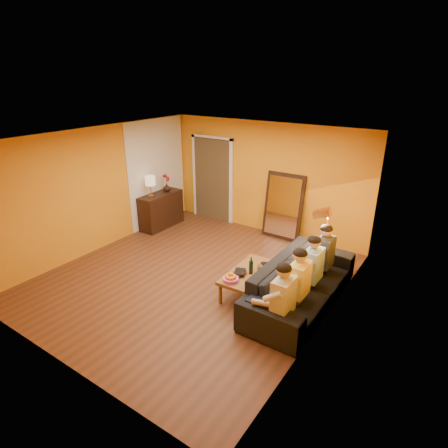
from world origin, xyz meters
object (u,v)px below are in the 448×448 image
Objects in this scene: person_mid_left at (299,285)px; sideboard at (161,210)px; vase at (167,187)px; laptop at (269,266)px; tumbler at (259,268)px; person_far_right at (324,257)px; table_lamp at (151,187)px; wine_bottle at (251,265)px; person_mid_right at (312,270)px; floor_lamp at (325,250)px; mirror_frame at (283,206)px; coffee_table at (249,282)px; dog at (290,298)px; sofa at (301,283)px; person_far_left at (283,302)px.

sideboard is at bearing 159.23° from person_mid_left.
laptop is at bearing -20.36° from vase.
person_far_right is at bearing 40.28° from tumbler.
wine_bottle is at bearing -18.85° from table_lamp.
person_mid_right is at bearing 90.00° from person_mid_left.
person_far_right is at bearing -77.78° from floor_lamp.
table_lamp is at bearing 162.74° from person_mid_left.
mirror_frame is at bearing 119.99° from person_mid_left.
mirror_frame reaches higher than laptop.
tumbler is at bearing -20.39° from sideboard.
table_lamp is at bearing 159.91° from coffee_table.
tumbler is (-0.84, -0.81, -0.25)m from floor_lamp.
person_mid_left is at bearing -53.44° from laptop.
dog is 6.33× the size of tumbler.
wine_bottle is 1.59× the size of vase.
floor_lamp is (0.96, 0.93, 0.51)m from coffee_table.
vase is (-3.43, 1.72, 0.37)m from wine_bottle.
person_far_right is (0.13, 0.65, 0.23)m from sofa.
tumbler is (0.07, 0.17, -0.11)m from wine_bottle.
person_mid_left is at bearing -15.23° from coffee_table.
floor_lamp is 4.76× the size of laptop.
mirror_frame is 14.54× the size of tumbler.
tumbler is 0.24m from laptop.
person_far_right is (0.03, -0.07, -0.11)m from floor_lamp.
person_far_right is 0.98m from laptop.
floor_lamp is at bearing 42.33° from coffee_table.
coffee_table is 1.00× the size of person_far_left.
tumbler is at bearing 139.23° from dog.
coffee_table is at bearing -139.11° from person_far_right.
vase reaches higher than laptop.
mirror_frame is at bearing 21.16° from sideboard.
floor_lamp is 1.18× the size of person_mid_left.
person_far_right is at bearing -7.27° from sideboard.
floor_lamp is at bearing -2.44° from table_lamp.
floor_lamp is 1.18× the size of person_far_right.
person_far_left and person_far_right have the same top height.
laptop is (-0.81, 0.04, -0.18)m from person_mid_right.
floor_lamp is 4.65× the size of wine_bottle.
dog is at bearing -17.72° from table_lamp.
person_mid_right is 0.55m from person_far_right.
person_far_left is at bearing -90.00° from person_mid_right.
person_far_right is 11.67× the size of tumbler.
tumbler is at bearing 67.62° from wine_bottle.
wine_bottle is (3.43, -1.17, -0.53)m from table_lamp.
person_far_left is (0.99, -0.79, 0.40)m from coffee_table.
floor_lamp reaches higher than laptop.
coffee_table is 1.44m from floor_lamp.
sofa is 0.45m from dog.
coffee_table is 0.37m from wine_bottle.
dog is 0.54× the size of person_mid_left.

